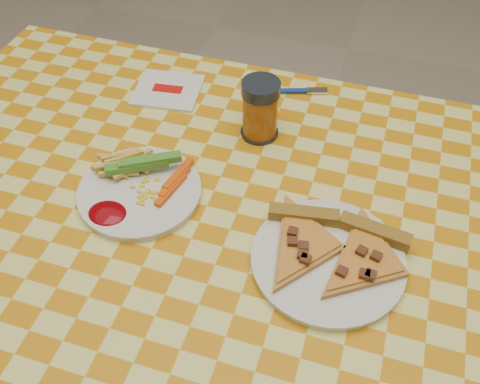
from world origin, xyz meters
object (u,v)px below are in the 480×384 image
(table, at_px, (231,257))
(plate_left, at_px, (140,193))
(drink_glass, at_px, (260,110))
(plate_right, at_px, (328,261))

(table, relative_size, plate_left, 6.40)
(drink_glass, bearing_deg, plate_right, -54.90)
(plate_left, bearing_deg, table, -8.63)
(plate_right, distance_m, drink_glass, 0.31)
(table, height_order, plate_left, plate_left)
(plate_left, bearing_deg, drink_glass, 54.89)
(plate_left, xyz_separation_m, plate_right, (0.32, -0.04, 0.00))
(table, bearing_deg, drink_glass, 94.56)
(plate_right, xyz_separation_m, drink_glass, (-0.18, 0.25, 0.05))
(plate_left, bearing_deg, plate_right, -7.65)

